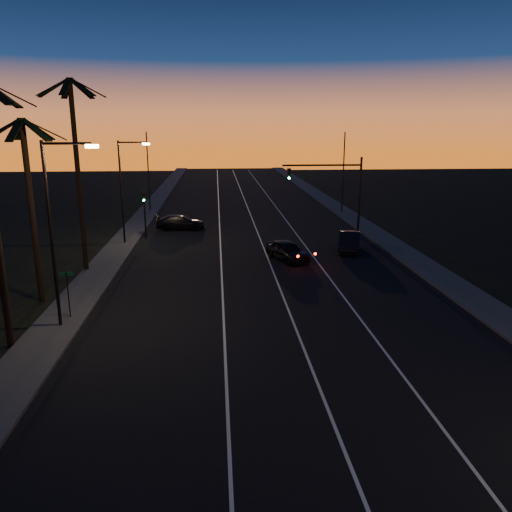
{
  "coord_description": "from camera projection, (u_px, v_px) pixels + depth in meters",
  "views": [
    {
      "loc": [
        -3.23,
        -3.51,
        9.6
      ],
      "look_at": [
        -1.15,
        22.82,
        2.71
      ],
      "focal_mm": 35.0,
      "sensor_mm": 36.0,
      "label": 1
    }
  ],
  "objects": [
    {
      "name": "road",
      "position": [
        264.0,
        267.0,
        34.99
      ],
      "size": [
        20.0,
        170.0,
        0.01
      ],
      "primitive_type": "cube",
      "color": "black",
      "rests_on": "ground"
    },
    {
      "name": "sidewalk_left",
      "position": [
        102.0,
        270.0,
        34.12
      ],
      "size": [
        2.4,
        170.0,
        0.16
      ],
      "primitive_type": "cube",
      "color": "#343532",
      "rests_on": "ground"
    },
    {
      "name": "sidewalk_right",
      "position": [
        419.0,
        263.0,
        35.83
      ],
      "size": [
        2.4,
        170.0,
        0.16
      ],
      "primitive_type": "cube",
      "color": "#343532",
      "rests_on": "ground"
    },
    {
      "name": "lane_stripe_left",
      "position": [
        221.0,
        268.0,
        34.76
      ],
      "size": [
        0.12,
        160.0,
        0.01
      ],
      "primitive_type": "cube",
      "color": "silver",
      "rests_on": "road"
    },
    {
      "name": "lane_stripe_mid",
      "position": [
        271.0,
        267.0,
        35.03
      ],
      "size": [
        0.12,
        160.0,
        0.01
      ],
      "primitive_type": "cube",
      "color": "silver",
      "rests_on": "road"
    },
    {
      "name": "lane_stripe_right",
      "position": [
        320.0,
        266.0,
        35.3
      ],
      "size": [
        0.12,
        160.0,
        0.01
      ],
      "primitive_type": "cube",
      "color": "silver",
      "rests_on": "road"
    },
    {
      "name": "palm_mid",
      "position": [
        30.0,
        191.0,
        26.62
      ],
      "size": [
        4.25,
        4.16,
        10.03
      ],
      "color": "black",
      "rests_on": "ground"
    },
    {
      "name": "palm_far",
      "position": [
        77.0,
        158.0,
        32.14
      ],
      "size": [
        4.25,
        4.16,
        12.53
      ],
      "color": "black",
      "rests_on": "ground"
    },
    {
      "name": "streetlight_left_near",
      "position": [
        56.0,
        221.0,
        23.19
      ],
      "size": [
        2.55,
        0.26,
        9.0
      ],
      "color": "black",
      "rests_on": "ground"
    },
    {
      "name": "streetlight_left_far",
      "position": [
        125.0,
        184.0,
        40.62
      ],
      "size": [
        2.55,
        0.26,
        8.5
      ],
      "color": "black",
      "rests_on": "ground"
    },
    {
      "name": "street_sign",
      "position": [
        68.0,
        289.0,
        25.07
      ],
      "size": [
        0.7,
        0.06,
        2.6
      ],
      "color": "black",
      "rests_on": "ground"
    },
    {
      "name": "signal_mast",
      "position": [
        334.0,
        183.0,
        43.97
      ],
      "size": [
        7.1,
        0.41,
        7.0
      ],
      "color": "black",
      "rests_on": "ground"
    },
    {
      "name": "signal_post",
      "position": [
        144.0,
        206.0,
        43.17
      ],
      "size": [
        0.28,
        0.37,
        4.2
      ],
      "color": "black",
      "rests_on": "ground"
    },
    {
      "name": "far_pole_left",
      "position": [
        148.0,
        172.0,
        57.14
      ],
      "size": [
        0.14,
        0.14,
        9.0
      ],
      "primitive_type": "cylinder",
      "color": "black",
      "rests_on": "ground"
    },
    {
      "name": "far_pole_right",
      "position": [
        343.0,
        173.0,
        55.92
      ],
      "size": [
        0.14,
        0.14,
        9.0
      ],
      "primitive_type": "cylinder",
      "color": "black",
      "rests_on": "ground"
    },
    {
      "name": "lead_car",
      "position": [
        287.0,
        251.0,
        36.68
      ],
      "size": [
        3.41,
        4.97,
        1.44
      ],
      "color": "black",
      "rests_on": "road"
    },
    {
      "name": "right_car",
      "position": [
        349.0,
        242.0,
        39.4
      ],
      "size": [
        2.81,
        4.79,
        1.49
      ],
      "color": "black",
      "rests_on": "road"
    },
    {
      "name": "cross_car",
      "position": [
        181.0,
        222.0,
        47.61
      ],
      "size": [
        4.8,
        2.18,
        1.36
      ],
      "color": "black",
      "rests_on": "road"
    }
  ]
}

